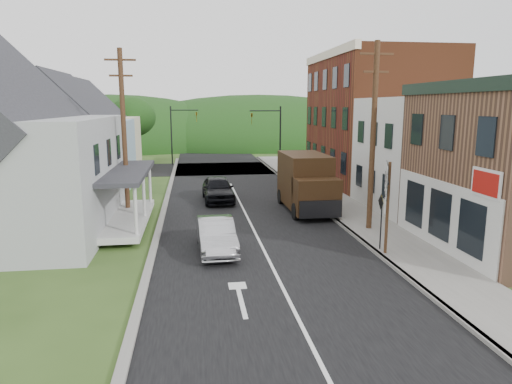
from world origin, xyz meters
name	(u,v)px	position (x,y,z in m)	size (l,w,h in m)	color
ground	(268,259)	(0.00, 0.00, 0.00)	(120.00, 120.00, 0.00)	#2D4719
road	(241,206)	(0.00, 10.00, 0.00)	(9.00, 90.00, 0.02)	black
cross_road	(223,169)	(0.00, 27.00, 0.00)	(60.00, 9.00, 0.02)	black
sidewalk_right	(345,209)	(5.90, 8.00, 0.07)	(2.80, 55.00, 0.15)	slate
curb_right	(322,210)	(4.55, 8.00, 0.07)	(0.20, 55.00, 0.15)	slate
curb_left	(163,215)	(-4.65, 8.00, 0.06)	(0.30, 55.00, 0.12)	slate
storefront_white	(439,155)	(11.30, 7.50, 3.25)	(8.00, 7.00, 6.50)	silver
storefront_red	(376,119)	(11.30, 17.00, 5.00)	(8.00, 12.00, 10.00)	#632E17
house_gray	(0,145)	(-12.00, 6.00, 4.23)	(10.20, 12.24, 8.35)	#A8ABAD
house_blue	(78,139)	(-11.00, 17.00, 3.69)	(7.14, 8.16, 7.28)	#8AA8BC
house_cream	(96,132)	(-11.50, 26.00, 3.69)	(7.14, 8.16, 7.28)	beige
utility_pole_right	(373,136)	(5.60, 3.50, 4.66)	(1.60, 0.26, 9.00)	#472D19
utility_pole_left	(124,132)	(-6.50, 8.00, 4.66)	(1.60, 0.26, 9.00)	#472D19
traffic_signal_right	(273,132)	(4.30, 23.50, 3.76)	(2.87, 0.20, 6.00)	black
traffic_signal_left	(178,128)	(-4.30, 30.50, 3.76)	(2.87, 0.20, 6.00)	black
tree_left_d	(132,117)	(-9.00, 32.00, 4.88)	(4.80, 4.80, 6.94)	#382616
forested_ridge	(211,145)	(0.00, 55.00, 0.00)	(90.00, 30.00, 16.00)	#183810
silver_sedan	(216,236)	(-2.01, 1.28, 0.70)	(1.48, 4.24, 1.40)	#A6A7AB
dark_sedan	(218,189)	(-1.35, 11.59, 0.79)	(1.87, 4.65, 1.58)	black
delivery_van	(306,183)	(3.60, 8.15, 1.66)	(2.47, 5.89, 3.29)	black
route_sign_cluster	(387,195)	(4.75, -0.27, 2.57)	(0.87, 2.01, 3.74)	#472D19
warning_sign	(381,214)	(4.78, 0.26, 1.64)	(0.12, 0.65, 2.34)	black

